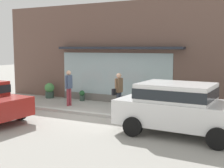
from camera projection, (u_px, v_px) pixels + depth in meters
The scene contains 12 objects.
ground_plane at pixel (87, 114), 12.83m from camera, with size 60.00×60.00×0.00m, color #9E9B93.
curb_strip at pixel (85, 113), 12.65m from camera, with size 14.00×0.24×0.12m, color #B2B2AD.
storefront at pixel (120, 54), 15.36m from camera, with size 14.00×0.81×5.01m.
fire_hydrant at pixel (135, 103), 12.81m from camera, with size 0.40×0.37×0.94m.
pedestrian_with_handbag at pixel (119, 89), 13.33m from camera, with size 0.29×0.67×1.66m.
pedestrian_passerby at pixel (69, 85), 14.48m from camera, with size 0.24×0.47×1.69m.
parked_car_white at pixel (180, 106), 9.71m from camera, with size 4.21×2.26×1.64m.
potted_plant_window_left at pixel (82, 95), 15.90m from camera, with size 0.29×0.29×0.55m.
potted_plant_trailing_edge at pixel (50, 90), 16.81m from camera, with size 0.52×0.52×0.83m.
potted_plant_window_right at pixel (207, 102), 12.67m from camera, with size 0.31×0.31×1.06m.
potted_plant_doorstep at pixel (175, 101), 13.53m from camera, with size 0.47×0.47×0.76m.
potted_plant_corner_tall at pixel (157, 100), 13.81m from camera, with size 0.47×0.47×0.75m.
Camera 1 is at (6.63, -10.75, 2.78)m, focal length 49.00 mm.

